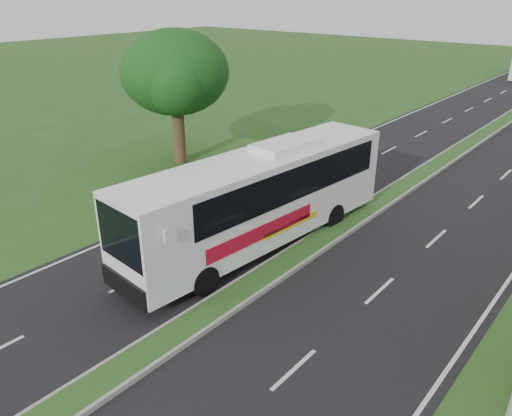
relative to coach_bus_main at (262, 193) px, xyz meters
The scene contains 7 objects.
ground 5.84m from the coach_bus_main, 70.60° to the right, with size 180.00×180.00×0.00m, color #27521E.
road_asphalt 15.17m from the coach_bus_main, 83.13° to the left, with size 14.00×160.00×0.02m, color black.
median_strip 15.16m from the coach_bus_main, 83.13° to the left, with size 1.20×160.00×0.18m.
lane_edge_left 15.84m from the coach_bus_main, 108.22° to the left, with size 0.12×160.00×0.01m, color silver.
shade_tree 11.77m from the coach_bus_main, 154.51° to the left, with size 6.30×6.00×7.54m.
coach_bus_main is the anchor object (origin of this frame).
motorcyclist 1.48m from the coach_bus_main, 69.21° to the left, with size 1.98×1.27×2.31m.
Camera 1 is at (9.48, -8.78, 9.51)m, focal length 35.00 mm.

